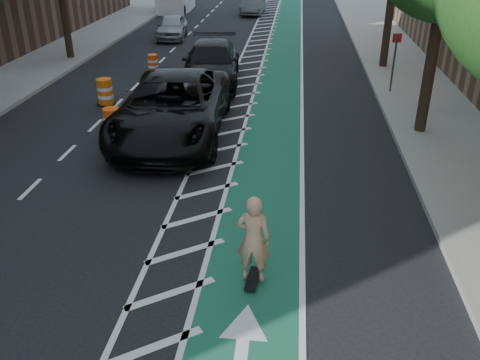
# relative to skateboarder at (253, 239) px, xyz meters

# --- Properties ---
(ground) EXTENTS (120.00, 120.00, 0.00)m
(ground) POSITION_rel_skateboarder_xyz_m (-3.03, 0.87, -1.01)
(ground) COLOR black
(ground) RESTS_ON ground
(bike_lane) EXTENTS (2.00, 90.00, 0.01)m
(bike_lane) POSITION_rel_skateboarder_xyz_m (-0.03, 10.87, -1.01)
(bike_lane) COLOR #1A5C3E
(bike_lane) RESTS_ON ground
(buffer_strip) EXTENTS (1.40, 90.00, 0.01)m
(buffer_strip) POSITION_rel_skateboarder_xyz_m (-1.53, 10.87, -1.01)
(buffer_strip) COLOR silver
(buffer_strip) RESTS_ON ground
(sidewalk_right) EXTENTS (5.00, 90.00, 0.15)m
(sidewalk_right) POSITION_rel_skateboarder_xyz_m (6.47, 10.87, -0.94)
(sidewalk_right) COLOR gray
(sidewalk_right) RESTS_ON ground
(curb_right) EXTENTS (0.12, 90.00, 0.16)m
(curb_right) POSITION_rel_skateboarder_xyz_m (4.02, 10.87, -0.93)
(curb_right) COLOR gray
(curb_right) RESTS_ON ground
(curb_left) EXTENTS (0.12, 90.00, 0.16)m
(curb_left) POSITION_rel_skateboarder_xyz_m (-10.08, 10.87, -0.93)
(curb_left) COLOR gray
(curb_left) RESTS_ON ground
(sign_post) EXTENTS (0.35, 0.08, 2.47)m
(sign_post) POSITION_rel_skateboarder_xyz_m (4.57, 12.87, 0.34)
(sign_post) COLOR #4C4C4C
(sign_post) RESTS_ON ground
(skateboard) EXTENTS (0.28, 0.78, 0.10)m
(skateboard) POSITION_rel_skateboarder_xyz_m (0.00, -0.00, -0.93)
(skateboard) COLOR black
(skateboard) RESTS_ON ground
(skateboarder) EXTENTS (0.70, 0.49, 1.82)m
(skateboarder) POSITION_rel_skateboarder_xyz_m (0.00, 0.00, 0.00)
(skateboarder) COLOR tan
(skateboarder) RESTS_ON skateboard
(suv_near) EXTENTS (3.56, 7.26, 1.99)m
(suv_near) POSITION_rel_skateboarder_xyz_m (-3.27, 7.49, -0.02)
(suv_near) COLOR black
(suv_near) RESTS_ON ground
(suv_far) EXTENTS (2.91, 6.08, 1.71)m
(suv_far) POSITION_rel_skateboarder_xyz_m (-3.03, 13.86, -0.16)
(suv_far) COLOR black
(suv_far) RESTS_ON ground
(car_silver) EXTENTS (2.05, 4.25, 1.40)m
(car_silver) POSITION_rel_skateboarder_xyz_m (-6.97, 23.29, -0.31)
(car_silver) COLOR #9A9AA0
(car_silver) RESTS_ON ground
(car_grey) EXTENTS (1.76, 4.57, 1.49)m
(car_grey) POSITION_rel_skateboarder_xyz_m (-2.83, 33.26, -0.27)
(car_grey) COLOR #56565B
(car_grey) RESTS_ON ground
(barrel_a) EXTENTS (0.72, 0.72, 0.98)m
(barrel_a) POSITION_rel_skateboarder_xyz_m (-5.23, 7.15, -0.55)
(barrel_a) COLOR #FF540D
(barrel_a) RESTS_ON ground
(barrel_b) EXTENTS (0.74, 0.74, 1.01)m
(barrel_b) POSITION_rel_skateboarder_xyz_m (-6.63, 10.37, -0.53)
(barrel_b) COLOR orange
(barrel_b) RESTS_ON ground
(barrel_c) EXTENTS (0.60, 0.60, 0.82)m
(barrel_c) POSITION_rel_skateboarder_xyz_m (-6.07, 15.37, -0.63)
(barrel_c) COLOR #E84E0C
(barrel_c) RESTS_ON ground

